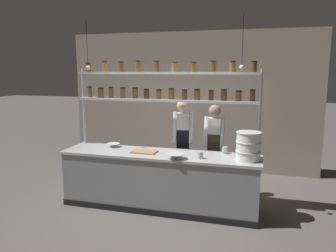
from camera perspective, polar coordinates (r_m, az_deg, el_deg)
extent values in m
plane|color=#5B5651|center=(5.62, -1.43, -13.83)|extent=(40.00, 40.00, 0.00)
cube|color=#9E9384|center=(7.45, 3.86, 4.27)|extent=(5.63, 0.12, 3.08)
cube|color=gray|center=(5.46, -1.45, -9.60)|extent=(3.17, 0.72, 0.88)
cube|color=#B7BABF|center=(5.33, -1.47, -4.92)|extent=(3.23, 0.76, 0.04)
cube|color=black|center=(5.28, -2.64, -14.85)|extent=(3.17, 0.03, 0.10)
cylinder|color=#B7BABF|center=(6.18, -14.27, -0.92)|extent=(0.04, 0.04, 2.27)
cylinder|color=#B7BABF|center=(5.36, 15.48, -2.56)|extent=(0.04, 0.04, 2.27)
cube|color=#B7BABF|center=(5.49, -0.48, 4.52)|extent=(3.07, 0.28, 0.04)
cylinder|color=brown|center=(6.03, -13.48, 5.71)|extent=(0.08, 0.08, 0.17)
cylinder|color=black|center=(6.02, -13.52, 6.62)|extent=(0.08, 0.08, 0.02)
cylinder|color=brown|center=(5.93, -11.63, 5.63)|extent=(0.10, 0.10, 0.15)
cylinder|color=black|center=(5.92, -11.66, 6.46)|extent=(0.10, 0.10, 0.02)
cylinder|color=brown|center=(5.84, -9.86, 5.72)|extent=(0.08, 0.08, 0.17)
cylinder|color=black|center=(5.83, -9.88, 6.67)|extent=(0.08, 0.08, 0.02)
cylinder|color=brown|center=(5.74, -7.87, 5.68)|extent=(0.09, 0.09, 0.17)
cylinder|color=black|center=(5.74, -7.89, 6.62)|extent=(0.09, 0.09, 0.02)
cylinder|color=brown|center=(5.66, -5.72, 5.67)|extent=(0.09, 0.09, 0.17)
cylinder|color=black|center=(5.65, -5.74, 6.63)|extent=(0.10, 0.10, 0.02)
cylinder|color=#513314|center=(5.59, -3.77, 5.54)|extent=(0.09, 0.09, 0.15)
cylinder|color=black|center=(5.58, -3.78, 6.41)|extent=(0.10, 0.10, 0.02)
cylinder|color=brown|center=(5.52, -1.61, 5.47)|extent=(0.08, 0.08, 0.14)
cylinder|color=black|center=(5.51, -1.61, 6.31)|extent=(0.08, 0.08, 0.02)
cylinder|color=brown|center=(5.45, 0.60, 5.54)|extent=(0.09, 0.09, 0.16)
cylinder|color=black|center=(5.45, 0.60, 6.51)|extent=(0.09, 0.09, 0.02)
cylinder|color=brown|center=(5.40, 2.92, 5.40)|extent=(0.08, 0.08, 0.15)
cylinder|color=black|center=(5.39, 2.92, 6.28)|extent=(0.09, 0.09, 0.02)
cylinder|color=brown|center=(5.36, 5.10, 5.41)|extent=(0.10, 0.10, 0.16)
cylinder|color=black|center=(5.35, 5.12, 6.37)|extent=(0.10, 0.10, 0.02)
cylinder|color=#513314|center=(5.32, 7.51, 5.25)|extent=(0.08, 0.08, 0.14)
cylinder|color=black|center=(5.31, 7.53, 6.14)|extent=(0.08, 0.08, 0.02)
cylinder|color=brown|center=(5.29, 9.70, 5.26)|extent=(0.09, 0.09, 0.16)
cylinder|color=black|center=(5.29, 9.72, 6.24)|extent=(0.10, 0.10, 0.02)
cylinder|color=brown|center=(5.28, 12.18, 5.08)|extent=(0.09, 0.09, 0.14)
cylinder|color=black|center=(5.27, 12.21, 5.97)|extent=(0.10, 0.10, 0.02)
cylinder|color=brown|center=(5.27, 14.50, 5.08)|extent=(0.08, 0.08, 0.16)
cylinder|color=black|center=(5.26, 14.55, 6.08)|extent=(0.08, 0.08, 0.02)
cube|color=#B7BABF|center=(5.47, -0.49, 9.19)|extent=(3.07, 0.28, 0.04)
cylinder|color=brown|center=(6.02, -13.72, 9.83)|extent=(0.09, 0.09, 0.15)
cylinder|color=black|center=(6.02, -13.75, 10.62)|extent=(0.09, 0.09, 0.02)
cylinder|color=brown|center=(5.87, -10.94, 10.03)|extent=(0.09, 0.09, 0.16)
cylinder|color=black|center=(5.87, -10.97, 10.93)|extent=(0.09, 0.09, 0.02)
cylinder|color=#513314|center=(5.74, -8.17, 10.09)|extent=(0.09, 0.09, 0.16)
cylinder|color=black|center=(5.74, -8.20, 10.98)|extent=(0.10, 0.10, 0.02)
cylinder|color=brown|center=(5.62, -5.25, 10.22)|extent=(0.08, 0.08, 0.17)
cylinder|color=black|center=(5.62, -5.27, 11.19)|extent=(0.09, 0.09, 0.02)
cylinder|color=#513314|center=(5.51, -2.01, 10.24)|extent=(0.08, 0.08, 0.17)
cylinder|color=black|center=(5.51, -2.01, 11.20)|extent=(0.09, 0.09, 0.02)
cylinder|color=brown|center=(5.43, 1.15, 10.15)|extent=(0.10, 0.10, 0.15)
cylinder|color=black|center=(5.43, 1.15, 11.03)|extent=(0.10, 0.10, 0.02)
cylinder|color=brown|center=(5.36, 4.45, 10.11)|extent=(0.08, 0.08, 0.14)
cylinder|color=black|center=(5.36, 4.46, 10.97)|extent=(0.08, 0.08, 0.02)
cylinder|color=#513314|center=(5.30, 7.84, 10.13)|extent=(0.10, 0.10, 0.16)
cylinder|color=black|center=(5.30, 7.86, 11.08)|extent=(0.10, 0.10, 0.02)
cylinder|color=brown|center=(5.27, 11.16, 10.02)|extent=(0.09, 0.09, 0.15)
cylinder|color=black|center=(5.27, 11.19, 10.95)|extent=(0.10, 0.10, 0.02)
cylinder|color=#513314|center=(5.25, 14.74, 9.88)|extent=(0.09, 0.09, 0.15)
cylinder|color=black|center=(5.25, 14.78, 10.81)|extent=(0.09, 0.09, 0.02)
cylinder|color=black|center=(6.05, 1.82, -7.88)|extent=(0.11, 0.11, 0.84)
cylinder|color=black|center=(6.04, 3.34, -7.92)|extent=(0.11, 0.11, 0.84)
cube|color=black|center=(5.89, 2.62, -2.33)|extent=(0.25, 0.20, 0.36)
cube|color=white|center=(5.83, 2.65, 0.84)|extent=(0.25, 0.21, 0.30)
sphere|color=beige|center=(5.79, 2.67, 3.56)|extent=(0.22, 0.22, 0.22)
cylinder|color=white|center=(5.80, 1.17, -0.22)|extent=(0.11, 0.26, 0.55)
cylinder|color=white|center=(5.78, 4.04, -0.27)|extent=(0.11, 0.26, 0.55)
cylinder|color=black|center=(6.01, 7.13, -8.26)|extent=(0.11, 0.11, 0.80)
cylinder|color=black|center=(6.00, 8.67, -8.34)|extent=(0.11, 0.11, 0.80)
cube|color=#473828|center=(5.85, 8.03, -2.99)|extent=(0.23, 0.18, 0.34)
cube|color=white|center=(5.79, 8.10, 0.03)|extent=(0.23, 0.19, 0.28)
sphere|color=#A37A5B|center=(5.76, 8.16, 2.64)|extent=(0.21, 0.21, 0.21)
cylinder|color=white|center=(5.77, 6.59, -0.94)|extent=(0.08, 0.25, 0.52)
cylinder|color=white|center=(5.74, 9.47, -1.06)|extent=(0.08, 0.25, 0.52)
cylinder|color=white|center=(5.02, 13.75, -5.09)|extent=(0.35, 0.35, 0.13)
cylinder|color=silver|center=(5.01, 13.78, -4.30)|extent=(0.37, 0.37, 0.01)
cylinder|color=white|center=(4.99, 13.82, -3.50)|extent=(0.35, 0.35, 0.13)
cylinder|color=silver|center=(4.97, 13.85, -2.70)|extent=(0.37, 0.37, 0.01)
cylinder|color=white|center=(4.96, 13.88, -1.90)|extent=(0.35, 0.35, 0.13)
cylinder|color=silver|center=(4.95, 13.92, -1.09)|extent=(0.37, 0.37, 0.01)
cube|color=#A88456|center=(5.36, -4.14, -4.48)|extent=(0.40, 0.26, 0.02)
cylinder|color=white|center=(5.81, -9.48, -3.54)|extent=(0.10, 0.10, 0.01)
cone|color=white|center=(5.80, -9.49, -3.30)|extent=(0.23, 0.23, 0.06)
cylinder|color=silver|center=(4.97, 1.31, -5.67)|extent=(0.13, 0.13, 0.01)
cone|color=silver|center=(4.96, 1.31, -5.29)|extent=(0.29, 0.29, 0.08)
cylinder|color=#B2B7BC|center=(5.35, 9.89, -4.17)|extent=(0.09, 0.09, 0.11)
cylinder|color=#B2B7BC|center=(5.00, 5.65, -5.07)|extent=(0.09, 0.09, 0.10)
cylinder|color=black|center=(5.66, -13.93, 13.64)|extent=(0.01, 0.01, 0.75)
sphere|color=#F9E5B2|center=(5.65, -13.77, 9.84)|extent=(0.07, 0.07, 0.07)
cylinder|color=black|center=(4.95, 12.90, 14.29)|extent=(0.01, 0.01, 0.75)
sphere|color=#F9E5B2|center=(4.93, 12.73, 9.94)|extent=(0.07, 0.07, 0.07)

